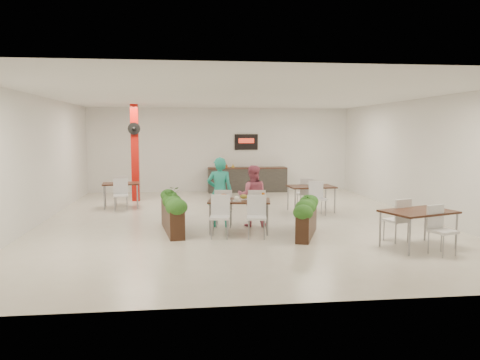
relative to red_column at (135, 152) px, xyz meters
name	(u,v)px	position (x,y,z in m)	size (l,w,h in m)	color
ground	(238,220)	(3.00, -3.79, -1.64)	(12.00, 12.00, 0.00)	beige
room_shell	(238,143)	(3.00, -3.79, 0.36)	(10.10, 12.10, 3.22)	white
red_column	(135,152)	(0.00, 0.00, 0.00)	(0.40, 0.41, 3.20)	#B6130C
service_counter	(247,179)	(4.00, 1.86, -1.15)	(3.00, 0.64, 2.20)	#282624
main_table	(239,205)	(2.85, -5.24, -1.01)	(1.51, 1.79, 0.92)	#321910
diner_man	(220,192)	(2.46, -4.59, -0.79)	(0.62, 0.41, 1.70)	teal
diner_woman	(252,196)	(3.26, -4.59, -0.90)	(0.73, 0.57, 1.49)	#D25D7A
planter_left	(172,210)	(1.33, -5.03, -1.12)	(0.63, 2.01, 1.06)	black
planter_right	(307,214)	(4.30, -5.81, -1.16)	(0.90, 1.68, 0.92)	black
side_table_a	(121,187)	(-0.31, -1.34, -1.02)	(1.16, 1.66, 0.92)	#321910
side_table_b	(311,190)	(5.24, -2.74, -1.01)	(1.34, 1.64, 0.92)	#321910
side_table_c	(418,216)	(6.23, -7.10, -1.00)	(1.58, 1.67, 0.92)	#321910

